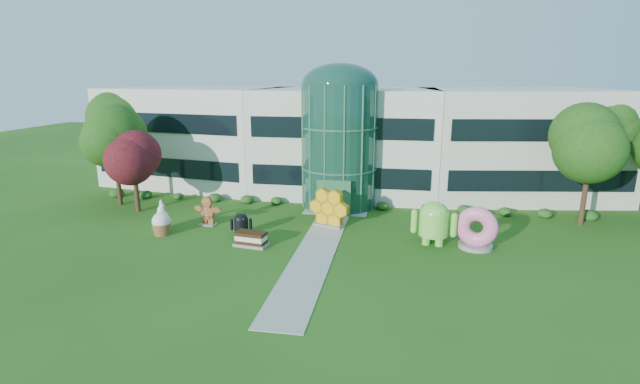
% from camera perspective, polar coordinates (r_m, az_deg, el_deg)
% --- Properties ---
extents(ground, '(140.00, 140.00, 0.00)m').
position_cam_1_polar(ground, '(27.42, -1.06, -8.39)').
color(ground, '#215114').
rests_on(ground, ground).
extents(building, '(46.00, 15.00, 9.30)m').
position_cam_1_polar(building, '(43.51, 3.44, 6.44)').
color(building, beige).
rests_on(building, ground).
extents(atrium, '(6.00, 6.00, 9.80)m').
position_cam_1_polar(atrium, '(37.58, 2.40, 5.60)').
color(atrium, '#194738').
rests_on(atrium, ground).
extents(walkway, '(2.40, 20.00, 0.04)m').
position_cam_1_polar(walkway, '(29.24, -0.31, -6.87)').
color(walkway, '#9E9E93').
rests_on(walkway, ground).
extents(tree_red, '(4.00, 4.00, 6.00)m').
position_cam_1_polar(tree_red, '(38.94, -21.84, 2.04)').
color(tree_red, '#3F0C14').
rests_on(tree_red, ground).
extents(trees_backdrop, '(52.00, 8.00, 8.40)m').
position_cam_1_polar(trees_backdrop, '(38.67, 2.58, 4.79)').
color(trees_backdrop, '#1F4411').
rests_on(trees_backdrop, ground).
extents(android_green, '(3.24, 2.42, 3.37)m').
position_cam_1_polar(android_green, '(30.06, 13.84, -3.34)').
color(android_green, '#79DC46').
rests_on(android_green, ground).
extents(android_black, '(1.76, 1.42, 1.74)m').
position_cam_1_polar(android_black, '(31.75, -9.68, -3.71)').
color(android_black, black).
rests_on(android_black, ground).
extents(donut, '(2.86, 1.95, 2.72)m').
position_cam_1_polar(donut, '(30.46, 18.75, -4.10)').
color(donut, '#D45181').
rests_on(donut, ground).
extents(gingerbread, '(2.41, 1.19, 2.13)m').
position_cam_1_polar(gingerbread, '(34.25, -13.68, -2.24)').
color(gingerbread, brown).
rests_on(gingerbread, ground).
extents(ice_cream_sandwich, '(2.23, 1.35, 0.93)m').
position_cam_1_polar(ice_cream_sandwich, '(29.75, -8.49, -5.73)').
color(ice_cream_sandwich, '#301E0A').
rests_on(ice_cream_sandwich, ground).
extents(honeycomb, '(3.38, 2.17, 2.50)m').
position_cam_1_polar(honeycomb, '(32.94, 1.15, -2.15)').
color(honeycomb, yellow).
rests_on(honeycomb, ground).
extents(froyo, '(1.33, 1.33, 2.21)m').
position_cam_1_polar(froyo, '(33.93, -18.88, -2.71)').
color(froyo, white).
rests_on(froyo, ground).
extents(cupcake, '(1.49, 1.49, 1.57)m').
position_cam_1_polar(cupcake, '(33.11, -18.94, -3.70)').
color(cupcake, white).
rests_on(cupcake, ground).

